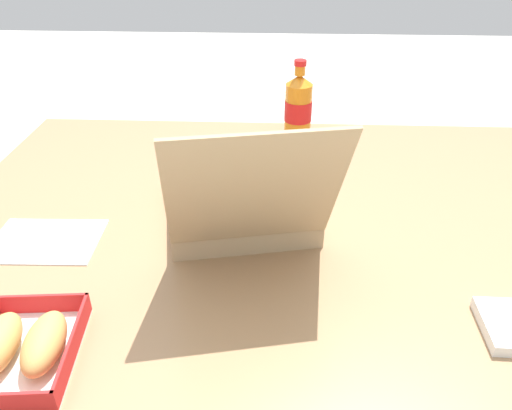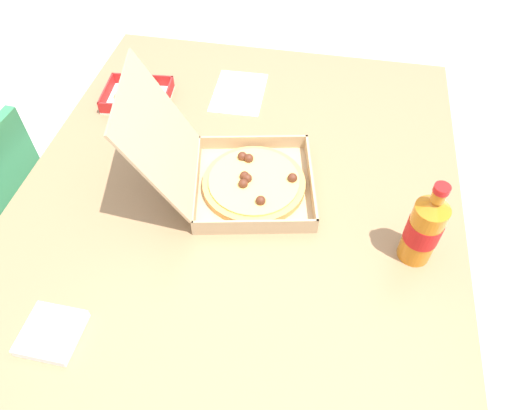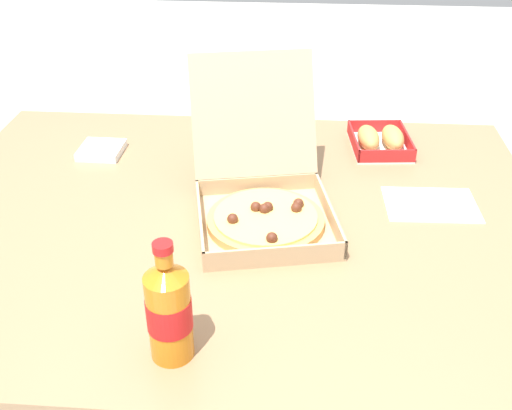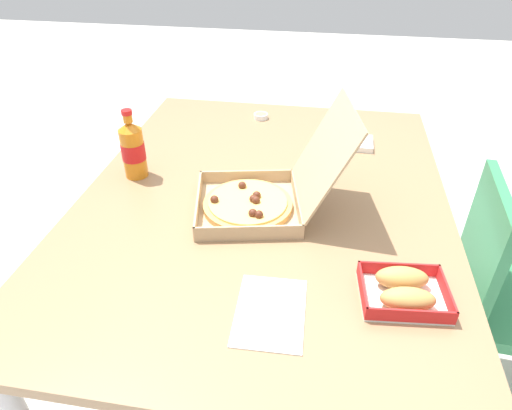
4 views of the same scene
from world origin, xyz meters
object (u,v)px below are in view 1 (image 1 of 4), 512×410
Objects in this scene: cola_bottle at (297,108)px; bread_side_box at (20,346)px; paper_menu at (44,241)px; pizza_box_open at (240,205)px.

bread_side_box is at bearing 62.35° from cola_bottle.
paper_menu is (0.51, 0.51, -0.09)m from cola_bottle.
cola_bottle reaches higher than bread_side_box.
pizza_box_open is 0.44m from cola_bottle.
pizza_box_open is 0.47m from bread_side_box.
pizza_box_open is at bearing -128.25° from bread_side_box.
cola_bottle is (-0.12, -0.42, 0.05)m from pizza_box_open.
pizza_box_open is 2.23× the size of paper_menu.
paper_menu is at bearing -72.60° from bread_side_box.
paper_menu is at bearing 44.95° from cola_bottle.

